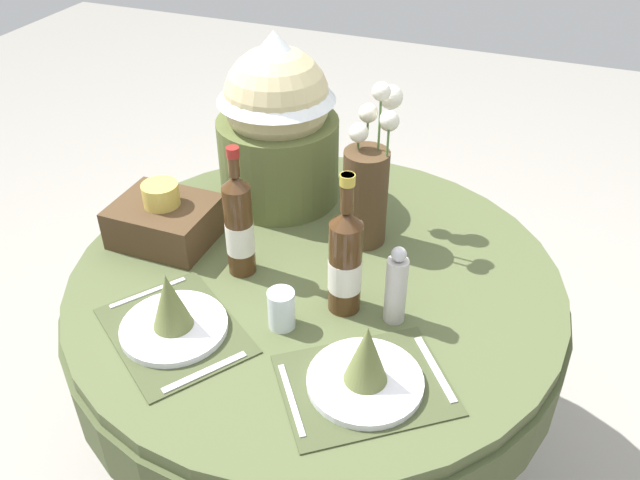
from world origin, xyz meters
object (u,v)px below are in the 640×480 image
at_px(tumbler_near_left, 283,310).
at_px(dining_table, 316,310).
at_px(gift_tub_back_left, 277,115).
at_px(wine_bottle_left, 345,261).
at_px(place_setting_right, 366,369).
at_px(pepper_mill, 396,287).
at_px(place_setting_left, 172,316).
at_px(woven_basket_side_left, 165,219).
at_px(wine_bottle_right, 239,226).
at_px(flower_vase, 368,182).

bearing_deg(tumbler_near_left, dining_table, 91.39).
bearing_deg(tumbler_near_left, gift_tub_back_left, 115.00).
bearing_deg(wine_bottle_left, tumbler_near_left, -133.50).
relative_size(place_setting_right, pepper_mill, 2.13).
height_order(dining_table, tumbler_near_left, tumbler_near_left).
distance_m(place_setting_left, wine_bottle_left, 0.40).
bearing_deg(woven_basket_side_left, gift_tub_back_left, 58.12).
bearing_deg(pepper_mill, place_setting_left, -153.74).
height_order(dining_table, pepper_mill, pepper_mill).
distance_m(wine_bottle_right, pepper_mill, 0.41).
height_order(place_setting_right, tumbler_near_left, place_setting_right).
distance_m(flower_vase, wine_bottle_left, 0.30).
bearing_deg(tumbler_near_left, pepper_mill, 26.76).
bearing_deg(place_setting_left, wine_bottle_left, 33.66).
xyz_separation_m(flower_vase, gift_tub_back_left, (-0.30, 0.11, 0.09)).
bearing_deg(place_setting_left, wine_bottle_right, 80.81).
xyz_separation_m(flower_vase, tumbler_near_left, (-0.06, -0.40, -0.12)).
height_order(tumbler_near_left, gift_tub_back_left, gift_tub_back_left).
relative_size(place_setting_left, wine_bottle_right, 1.24).
xyz_separation_m(place_setting_left, gift_tub_back_left, (-0.02, 0.62, 0.21)).
distance_m(place_setting_right, pepper_mill, 0.22).
bearing_deg(wine_bottle_right, flower_vase, 46.33).
xyz_separation_m(place_setting_left, tumbler_near_left, (0.22, 0.11, 0.00)).
xyz_separation_m(flower_vase, wine_bottle_right, (-0.24, -0.25, -0.03)).
xyz_separation_m(place_setting_left, pepper_mill, (0.45, 0.22, 0.05)).
bearing_deg(tumbler_near_left, woven_basket_side_left, 155.07).
xyz_separation_m(wine_bottle_right, tumbler_near_left, (0.18, -0.15, -0.09)).
bearing_deg(flower_vase, woven_basket_side_left, -157.74).
distance_m(wine_bottle_right, woven_basket_side_left, 0.27).
relative_size(dining_table, pepper_mill, 6.25).
height_order(dining_table, wine_bottle_left, wine_bottle_left).
distance_m(tumbler_near_left, woven_basket_side_left, 0.48).
distance_m(dining_table, flower_vase, 0.36).
bearing_deg(flower_vase, wine_bottle_left, -81.68).
distance_m(flower_vase, woven_basket_side_left, 0.54).
distance_m(dining_table, wine_bottle_left, 0.30).
bearing_deg(dining_table, flower_vase, 71.16).
relative_size(dining_table, gift_tub_back_left, 2.55).
xyz_separation_m(dining_table, flower_vase, (0.07, 0.20, 0.30)).
bearing_deg(gift_tub_back_left, place_setting_left, -88.42).
distance_m(dining_table, place_setting_right, 0.42).
xyz_separation_m(place_setting_left, wine_bottle_right, (0.04, 0.26, 0.09)).
distance_m(place_setting_left, woven_basket_side_left, 0.37).
xyz_separation_m(tumbler_near_left, pepper_mill, (0.22, 0.11, 0.04)).
bearing_deg(gift_tub_back_left, dining_table, -52.59).
bearing_deg(pepper_mill, wine_bottle_right, 174.95).
distance_m(wine_bottle_left, tumbler_near_left, 0.18).
height_order(place_setting_right, woven_basket_side_left, woven_basket_side_left).
xyz_separation_m(flower_vase, pepper_mill, (0.16, -0.29, -0.08)).
height_order(wine_bottle_right, woven_basket_side_left, wine_bottle_right).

